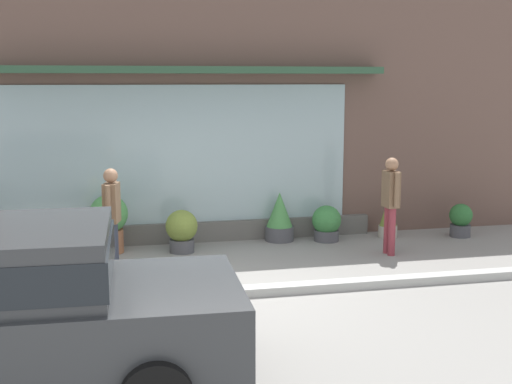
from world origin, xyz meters
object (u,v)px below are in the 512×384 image
potted_plant_doorstep (461,220)px  potted_plant_window_right (327,223)px  potted_plant_window_center (280,218)px  potted_plant_by_entrance (182,230)px  potted_plant_corner_tall (109,220)px  pedestrian_passerby (391,198)px  potted_plant_low_front (388,218)px  pedestrian_with_handbag (111,213)px  fire_hydrant (87,257)px

potted_plant_doorstep → potted_plant_window_right: 2.54m
potted_plant_window_center → potted_plant_window_right: 0.85m
potted_plant_by_entrance → potted_plant_corner_tall: 1.22m
potted_plant_window_right → potted_plant_window_center: bearing=165.7°
potted_plant_corner_tall → potted_plant_doorstep: 6.37m
pedestrian_passerby → potted_plant_corner_tall: bearing=73.2°
potted_plant_window_center → potted_plant_low_front: bearing=-5.4°
pedestrian_with_handbag → potted_plant_window_right: size_ratio=2.46×
fire_hydrant → potted_plant_corner_tall: bearing=81.0°
pedestrian_with_handbag → potted_plant_window_right: 4.03m
potted_plant_corner_tall → potted_plant_doorstep: bearing=-1.9°
potted_plant_low_front → potted_plant_corner_tall: size_ratio=0.76×
fire_hydrant → potted_plant_window_center: (3.30, 2.10, -0.02)m
pedestrian_passerby → potted_plant_by_entrance: 3.52m
potted_plant_corner_tall → potted_plant_window_center: bearing=4.0°
potted_plant_by_entrance → pedestrian_with_handbag: bearing=-137.3°
pedestrian_with_handbag → potted_plant_doorstep: size_ratio=2.59×
pedestrian_passerby → potted_plant_by_entrance: pedestrian_passerby is taller
potted_plant_by_entrance → potted_plant_doorstep: size_ratio=1.17×
potted_plant_low_front → potted_plant_corner_tall: potted_plant_corner_tall is taller
potted_plant_by_entrance → potted_plant_window_right: potted_plant_by_entrance is taller
potted_plant_by_entrance → potted_plant_window_center: 1.86m
potted_plant_low_front → potted_plant_corner_tall: (-5.02, -0.02, 0.20)m
potted_plant_corner_tall → pedestrian_with_handbag: bearing=-87.8°
pedestrian_with_handbag → pedestrian_passerby: size_ratio=0.98×
pedestrian_with_handbag → potted_plant_by_entrance: pedestrian_with_handbag is taller
potted_plant_window_center → potted_plant_corner_tall: bearing=-176.0°
potted_plant_window_right → potted_plant_doorstep: bearing=-4.7°
potted_plant_by_entrance → potted_plant_window_right: bearing=4.9°
fire_hydrant → potted_plant_corner_tall: 1.92m
potted_plant_low_front → potted_plant_window_center: potted_plant_window_center is taller
fire_hydrant → potted_plant_by_entrance: 2.24m
pedestrian_with_handbag → potted_plant_window_center: pedestrian_with_handbag is taller
potted_plant_low_front → potted_plant_window_right: (-1.20, -0.02, -0.03)m
potted_plant_doorstep → pedestrian_with_handbag: bearing=-170.4°
potted_plant_low_front → potted_plant_corner_tall: bearing=-179.8°
potted_plant_doorstep → potted_plant_window_right: potted_plant_window_right is taller
fire_hydrant → potted_plant_corner_tall: size_ratio=0.90×
potted_plant_low_front → potted_plant_doorstep: bearing=-9.7°
pedestrian_with_handbag → potted_plant_corner_tall: bearing=-164.0°
pedestrian_passerby → potted_plant_window_right: size_ratio=2.51×
potted_plant_low_front → potted_plant_by_entrance: (-3.83, -0.25, 0.03)m
fire_hydrant → potted_plant_by_entrance: bearing=48.2°
fire_hydrant → potted_plant_doorstep: bearing=14.2°
potted_plant_corner_tall → potted_plant_window_center: size_ratio=1.12×
potted_plant_corner_tall → potted_plant_window_right: potted_plant_corner_tall is taller
pedestrian_with_handbag → pedestrian_passerby: (4.50, 0.17, 0.02)m
pedestrian_with_handbag → potted_plant_low_front: bearing=118.5°
potted_plant_low_front → potted_plant_window_center: bearing=174.6°
potted_plant_by_entrance → potted_plant_window_center: potted_plant_window_center is taller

